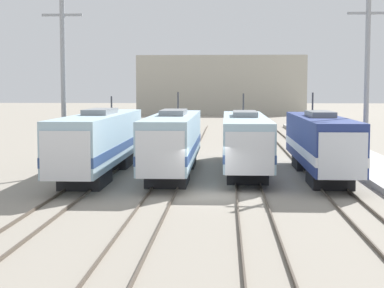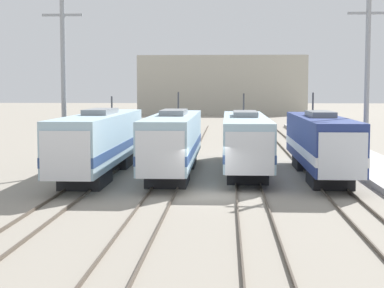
{
  "view_description": "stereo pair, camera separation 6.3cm",
  "coord_description": "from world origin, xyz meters",
  "px_view_note": "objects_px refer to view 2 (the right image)",
  "views": [
    {
      "loc": [
        1.04,
        -33.15,
        5.66
      ],
      "look_at": [
        -0.79,
        1.51,
        2.6
      ],
      "focal_mm": 60.0,
      "sensor_mm": 36.0,
      "label": 1
    },
    {
      "loc": [
        1.11,
        -33.14,
        5.66
      ],
      "look_at": [
        -0.79,
        1.51,
        2.6
      ],
      "focal_mm": 60.0,
      "sensor_mm": 36.0,
      "label": 2
    }
  ],
  "objects_px": {
    "locomotive_center_left": "(173,142)",
    "catenary_tower_right": "(367,81)",
    "locomotive_far_left": "(100,142)",
    "locomotive_center_right": "(245,141)",
    "catenary_tower_left": "(63,81)",
    "locomotive_far_right": "(321,144)"
  },
  "relations": [
    {
      "from": "locomotive_center_left",
      "to": "locomotive_center_right",
      "type": "height_order",
      "value": "locomotive_center_left"
    },
    {
      "from": "locomotive_far_left",
      "to": "catenary_tower_right",
      "type": "distance_m",
      "value": 17.32
    },
    {
      "from": "locomotive_far_right",
      "to": "catenary_tower_left",
      "type": "distance_m",
      "value": 16.88
    },
    {
      "from": "locomotive_center_right",
      "to": "locomotive_far_right",
      "type": "distance_m",
      "value": 5.37
    },
    {
      "from": "locomotive_center_right",
      "to": "catenary_tower_left",
      "type": "height_order",
      "value": "catenary_tower_left"
    },
    {
      "from": "catenary_tower_left",
      "to": "locomotive_far_right",
      "type": "bearing_deg",
      "value": -1.52
    },
    {
      "from": "locomotive_far_left",
      "to": "locomotive_center_left",
      "type": "distance_m",
      "value": 4.71
    },
    {
      "from": "locomotive_center_left",
      "to": "catenary_tower_right",
      "type": "distance_m",
      "value": 12.81
    },
    {
      "from": "locomotive_far_left",
      "to": "locomotive_center_right",
      "type": "bearing_deg",
      "value": 16.07
    },
    {
      "from": "catenary_tower_left",
      "to": "catenary_tower_right",
      "type": "relative_size",
      "value": 1.0
    },
    {
      "from": "locomotive_far_right",
      "to": "catenary_tower_left",
      "type": "relative_size",
      "value": 1.41
    },
    {
      "from": "locomotive_far_right",
      "to": "locomotive_center_right",
      "type": "bearing_deg",
      "value": 150.59
    },
    {
      "from": "locomotive_far_left",
      "to": "catenary_tower_left",
      "type": "xyz_separation_m",
      "value": [
        -2.39,
        0.5,
        3.85
      ]
    },
    {
      "from": "locomotive_far_left",
      "to": "catenary_tower_right",
      "type": "bearing_deg",
      "value": 1.68
    },
    {
      "from": "locomotive_center_left",
      "to": "catenary_tower_right",
      "type": "xyz_separation_m",
      "value": [
        12.2,
        -0.11,
        3.89
      ]
    },
    {
      "from": "locomotive_center_left",
      "to": "locomotive_far_right",
      "type": "xyz_separation_m",
      "value": [
        9.35,
        -0.55,
        -0.03
      ]
    },
    {
      "from": "locomotive_center_right",
      "to": "locomotive_far_right",
      "type": "height_order",
      "value": "locomotive_far_right"
    },
    {
      "from": "catenary_tower_right",
      "to": "locomotive_far_right",
      "type": "bearing_deg",
      "value": -171.28
    },
    {
      "from": "catenary_tower_right",
      "to": "catenary_tower_left",
      "type": "bearing_deg",
      "value": 180.0
    },
    {
      "from": "locomotive_far_left",
      "to": "locomotive_far_right",
      "type": "xyz_separation_m",
      "value": [
        14.03,
        0.06,
        -0.06
      ]
    },
    {
      "from": "locomotive_center_left",
      "to": "locomotive_center_right",
      "type": "bearing_deg",
      "value": 24.07
    },
    {
      "from": "locomotive_center_left",
      "to": "catenary_tower_left",
      "type": "relative_size",
      "value": 1.5
    }
  ]
}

